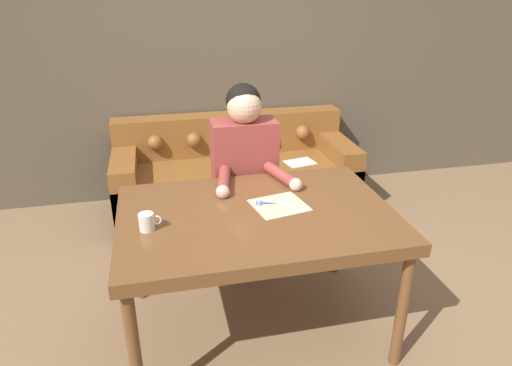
% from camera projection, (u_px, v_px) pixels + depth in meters
% --- Properties ---
extents(ground_plane, '(16.00, 16.00, 0.00)m').
position_uv_depth(ground_plane, '(279.00, 322.00, 2.79)').
color(ground_plane, '#846647').
extents(wall_back, '(8.00, 0.06, 2.60)m').
position_uv_depth(wall_back, '(222.00, 55.00, 4.05)').
color(wall_back, brown).
rests_on(wall_back, ground_plane).
extents(dining_table, '(1.47, 1.00, 0.78)m').
position_uv_depth(dining_table, '(256.00, 223.00, 2.47)').
color(dining_table, brown).
rests_on(dining_table, ground_plane).
extents(couch, '(2.07, 0.83, 0.80)m').
position_uv_depth(couch, '(235.00, 176.00, 4.09)').
color(couch, brown).
rests_on(couch, ground_plane).
extents(person, '(0.52, 0.61, 1.33)m').
position_uv_depth(person, '(245.00, 179.00, 3.05)').
color(person, '#33281E').
rests_on(person, ground_plane).
extents(pattern_paper_main, '(0.33, 0.31, 0.00)m').
position_uv_depth(pattern_paper_main, '(279.00, 205.00, 2.51)').
color(pattern_paper_main, beige).
rests_on(pattern_paper_main, dining_table).
extents(scissors, '(0.20, 0.10, 0.01)m').
position_uv_depth(scissors, '(267.00, 204.00, 2.52)').
color(scissors, silver).
rests_on(scissors, dining_table).
extents(mug, '(0.11, 0.08, 0.09)m').
position_uv_depth(mug, '(147.00, 222.00, 2.25)').
color(mug, silver).
rests_on(mug, dining_table).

